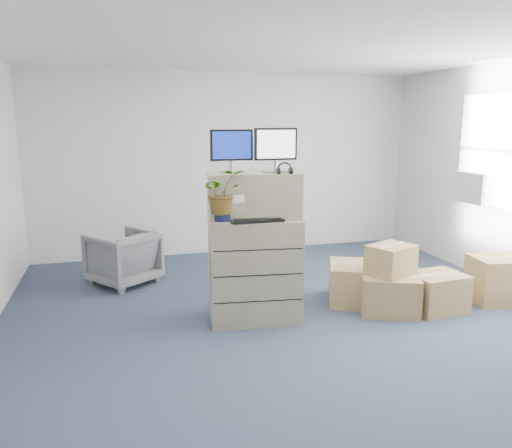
# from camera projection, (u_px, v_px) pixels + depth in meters

# --- Properties ---
(ground) EXTENTS (7.00, 7.00, 0.00)m
(ground) POSITION_uv_depth(u_px,v_px,m) (309.00, 340.00, 4.79)
(ground) COLOR #232F40
(ground) RESTS_ON ground
(wall_back) EXTENTS (6.00, 0.02, 2.80)m
(wall_back) POSITION_uv_depth(u_px,v_px,m) (228.00, 164.00, 7.81)
(wall_back) COLOR silver
(wall_back) RESTS_ON ground
(ac_unit) EXTENTS (0.24, 0.60, 0.40)m
(ac_unit) POSITION_uv_depth(u_px,v_px,m) (474.00, 187.00, 6.62)
(ac_unit) COLOR silver
(ac_unit) RESTS_ON wall_right
(filing_cabinet_lower) EXTENTS (1.00, 0.68, 1.09)m
(filing_cabinet_lower) POSITION_uv_depth(u_px,v_px,m) (254.00, 269.00, 5.22)
(filing_cabinet_lower) COLOR #83755A
(filing_cabinet_lower) RESTS_ON ground
(filing_cabinet_upper) EXTENTS (0.98, 0.58, 0.47)m
(filing_cabinet_upper) POSITION_uv_depth(u_px,v_px,m) (254.00, 195.00, 5.11)
(filing_cabinet_upper) COLOR #83755A
(filing_cabinet_upper) RESTS_ON filing_cabinet_lower
(monitor_left) EXTENTS (0.44, 0.17, 0.43)m
(monitor_left) POSITION_uv_depth(u_px,v_px,m) (232.00, 148.00, 5.01)
(monitor_left) COLOR #99999E
(monitor_left) RESTS_ON filing_cabinet_upper
(monitor_right) EXTENTS (0.45, 0.19, 0.45)m
(monitor_right) POSITION_uv_depth(u_px,v_px,m) (276.00, 148.00, 5.03)
(monitor_right) COLOR #99999E
(monitor_right) RESTS_ON filing_cabinet_upper
(headphones) EXTENTS (0.15, 0.04, 0.15)m
(headphones) POSITION_uv_depth(u_px,v_px,m) (285.00, 170.00, 4.93)
(headphones) COLOR black
(headphones) RESTS_ON filing_cabinet_upper
(keyboard) EXTENTS (0.54, 0.23, 0.03)m
(keyboard) POSITION_uv_depth(u_px,v_px,m) (256.00, 220.00, 4.95)
(keyboard) COLOR black
(keyboard) RESTS_ON filing_cabinet_lower
(mouse) EXTENTS (0.11, 0.07, 0.03)m
(mouse) POSITION_uv_depth(u_px,v_px,m) (284.00, 217.00, 5.06)
(mouse) COLOR silver
(mouse) RESTS_ON filing_cabinet_lower
(water_bottle) EXTENTS (0.08, 0.08, 0.27)m
(water_bottle) POSITION_uv_depth(u_px,v_px,m) (260.00, 204.00, 5.14)
(water_bottle) COLOR gray
(water_bottle) RESTS_ON filing_cabinet_lower
(phone_dock) EXTENTS (0.07, 0.06, 0.15)m
(phone_dock) POSITION_uv_depth(u_px,v_px,m) (249.00, 213.00, 5.16)
(phone_dock) COLOR silver
(phone_dock) RESTS_ON filing_cabinet_lower
(external_drive) EXTENTS (0.22, 0.19, 0.06)m
(external_drive) POSITION_uv_depth(u_px,v_px,m) (288.00, 212.00, 5.31)
(external_drive) COLOR black
(external_drive) RESTS_ON filing_cabinet_lower
(tissue_box) EXTENTS (0.28, 0.21, 0.09)m
(tissue_box) POSITION_uv_depth(u_px,v_px,m) (285.00, 206.00, 5.19)
(tissue_box) COLOR #4598EA
(tissue_box) RESTS_ON external_drive
(potted_plant) EXTENTS (0.50, 0.53, 0.43)m
(potted_plant) POSITION_uv_depth(u_px,v_px,m) (222.00, 198.00, 4.86)
(potted_plant) COLOR #94AB8A
(potted_plant) RESTS_ON filing_cabinet_lower
(office_chair) EXTENTS (0.99, 0.98, 0.75)m
(office_chair) POSITION_uv_depth(u_px,v_px,m) (123.00, 256.00, 6.39)
(office_chair) COLOR #5A5A5F
(office_chair) RESTS_ON ground
(cardboard_boxes) EXTENTS (2.46, 1.14, 0.75)m
(cardboard_boxes) POSITION_uv_depth(u_px,v_px,m) (421.00, 284.00, 5.64)
(cardboard_boxes) COLOR olive
(cardboard_boxes) RESTS_ON ground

